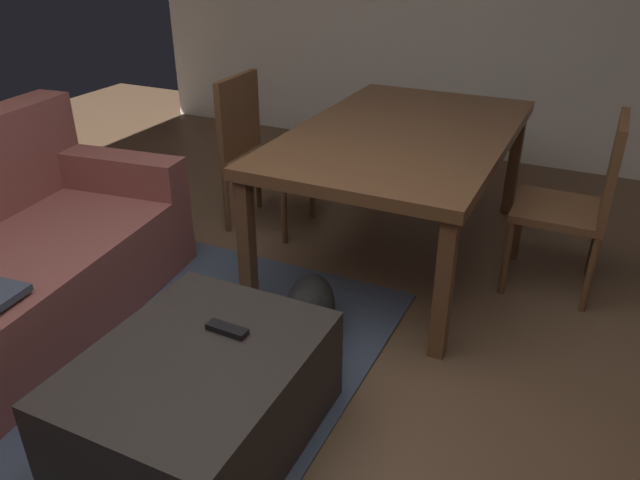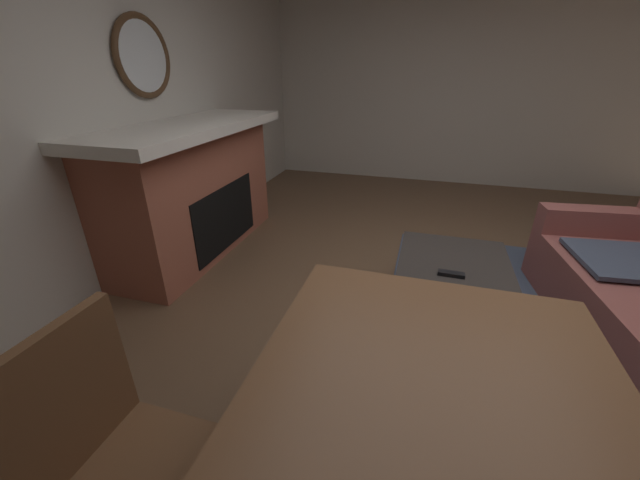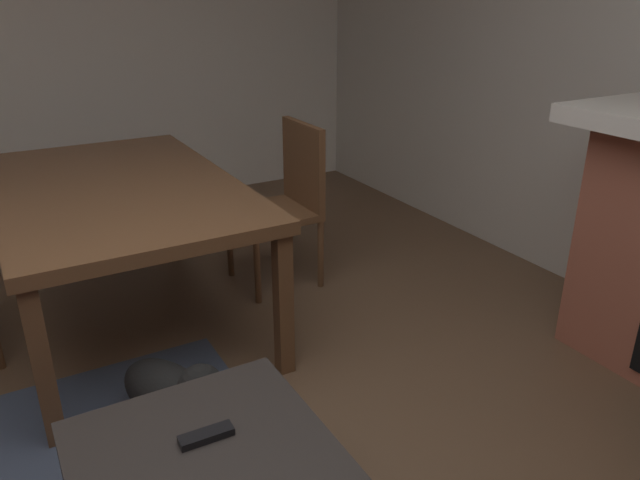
{
  "view_description": "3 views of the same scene",
  "coord_description": "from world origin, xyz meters",
  "px_view_note": "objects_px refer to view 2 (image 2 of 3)",
  "views": [
    {
      "loc": [
        -1.39,
        -1.12,
        1.72
      ],
      "look_at": [
        0.13,
        -0.4,
        0.84
      ],
      "focal_mm": 34.1,
      "sensor_mm": 36.0,
      "label": 1
    },
    {
      "loc": [
        2.2,
        -0.27,
        1.58
      ],
      "look_at": [
        0.38,
        -0.81,
        0.68
      ],
      "focal_mm": 20.62,
      "sensor_mm": 36.0,
      "label": 2
    },
    {
      "loc": [
        -1.29,
        0.36,
        1.62
      ],
      "look_at": [
        0.44,
        -0.63,
        0.79
      ],
      "focal_mm": 33.83,
      "sensor_mm": 36.0,
      "label": 3
    }
  ],
  "objects_px": {
    "fireplace": "(194,189)",
    "small_dog": "(437,365)",
    "round_wall_mirror": "(143,57)",
    "tv_remote": "(451,274)",
    "ottoman_coffee_table": "(450,291)",
    "dining_chair_south": "(108,448)"
  },
  "relations": [
    {
      "from": "dining_chair_south",
      "to": "small_dog",
      "type": "height_order",
      "value": "dining_chair_south"
    },
    {
      "from": "tv_remote",
      "to": "dining_chair_south",
      "type": "relative_size",
      "value": 0.17
    },
    {
      "from": "ottoman_coffee_table",
      "to": "small_dog",
      "type": "bearing_deg",
      "value": -6.16
    },
    {
      "from": "round_wall_mirror",
      "to": "small_dog",
      "type": "height_order",
      "value": "round_wall_mirror"
    },
    {
      "from": "round_wall_mirror",
      "to": "tv_remote",
      "type": "distance_m",
      "value": 2.83
    },
    {
      "from": "fireplace",
      "to": "small_dog",
      "type": "bearing_deg",
      "value": 61.43
    },
    {
      "from": "fireplace",
      "to": "round_wall_mirror",
      "type": "height_order",
      "value": "round_wall_mirror"
    },
    {
      "from": "ottoman_coffee_table",
      "to": "small_dog",
      "type": "xyz_separation_m",
      "value": [
        0.72,
        -0.08,
        -0.02
      ]
    },
    {
      "from": "ottoman_coffee_table",
      "to": "dining_chair_south",
      "type": "bearing_deg",
      "value": -32.07
    },
    {
      "from": "ottoman_coffee_table",
      "to": "tv_remote",
      "type": "distance_m",
      "value": 0.27
    },
    {
      "from": "small_dog",
      "to": "ottoman_coffee_table",
      "type": "bearing_deg",
      "value": 173.84
    },
    {
      "from": "dining_chair_south",
      "to": "small_dog",
      "type": "bearing_deg",
      "value": 135.17
    },
    {
      "from": "small_dog",
      "to": "round_wall_mirror",
      "type": "bearing_deg",
      "value": -115.67
    },
    {
      "from": "fireplace",
      "to": "dining_chair_south",
      "type": "distance_m",
      "value": 2.46
    },
    {
      "from": "tv_remote",
      "to": "round_wall_mirror",
      "type": "bearing_deg",
      "value": -102.21
    },
    {
      "from": "fireplace",
      "to": "ottoman_coffee_table",
      "type": "relative_size",
      "value": 2.25
    },
    {
      "from": "round_wall_mirror",
      "to": "small_dog",
      "type": "relative_size",
      "value": 1.15
    },
    {
      "from": "tv_remote",
      "to": "dining_chair_south",
      "type": "height_order",
      "value": "dining_chair_south"
    },
    {
      "from": "fireplace",
      "to": "small_dog",
      "type": "distance_m",
      "value": 2.47
    },
    {
      "from": "small_dog",
      "to": "tv_remote",
      "type": "bearing_deg",
      "value": 174.96
    },
    {
      "from": "tv_remote",
      "to": "ottoman_coffee_table",
      "type": "bearing_deg",
      "value": 171.3
    },
    {
      "from": "tv_remote",
      "to": "fireplace",
      "type": "bearing_deg",
      "value": -103.91
    }
  ]
}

